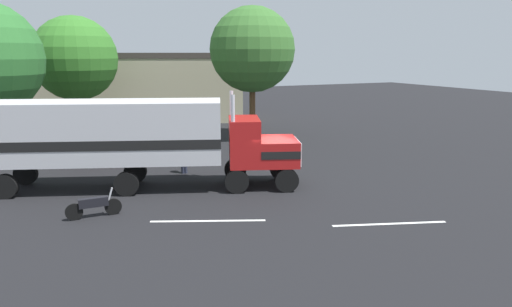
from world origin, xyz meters
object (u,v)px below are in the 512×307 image
object	(u,v)px
person_bystander	(184,157)
tree_right	(252,50)
motorcycle	(94,205)
tree_left	(75,59)
semi_truck	(131,136)
parked_car	(100,149)

from	to	relation	value
person_bystander	tree_right	world-z (taller)	tree_right
motorcycle	tree_left	xyz separation A→B (m)	(1.02, 20.27, 5.38)
semi_truck	motorcycle	world-z (taller)	semi_truck
tree_right	semi_truck	bearing A→B (deg)	-137.42
tree_left	semi_truck	bearing A→B (deg)	-86.32
parked_car	tree_left	xyz separation A→B (m)	(-0.30, 10.66, 5.06)
parked_car	tree_right	world-z (taller)	tree_right
person_bystander	tree_right	distance (m)	12.37
motorcycle	tree_left	distance (m)	20.99
parked_car	motorcycle	size ratio (longest dim) A/B	2.23
person_bystander	parked_car	bearing A→B (deg)	129.31
semi_truck	parked_car	bearing A→B (deg)	97.16
parked_car	motorcycle	bearing A→B (deg)	-97.81
person_bystander	motorcycle	bearing A→B (deg)	-135.12
tree_left	tree_right	bearing A→B (deg)	-31.93
person_bystander	motorcycle	world-z (taller)	person_bystander
semi_truck	person_bystander	bearing A→B (deg)	30.59
motorcycle	tree_right	world-z (taller)	tree_right
person_bystander	tree_left	size ratio (longest dim) A/B	0.18
person_bystander	tree_left	bearing A→B (deg)	104.85
tree_right	motorcycle	bearing A→B (deg)	-134.27
parked_car	tree_right	distance (m)	13.16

